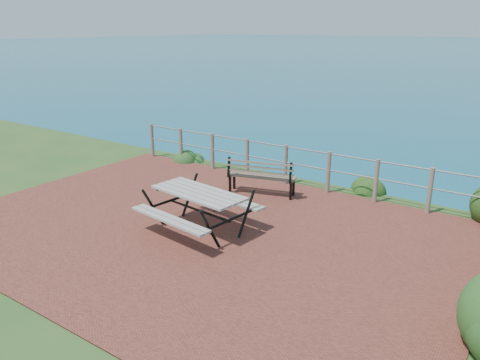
# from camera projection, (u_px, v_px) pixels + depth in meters

# --- Properties ---
(ground) EXTENTS (10.00, 7.00, 0.12)m
(ground) POSITION_uv_depth(u_px,v_px,m) (201.00, 229.00, 9.18)
(ground) COLOR brown
(ground) RESTS_ON ground
(safety_railing) EXTENTS (9.40, 0.10, 1.00)m
(safety_railing) POSITION_uv_depth(u_px,v_px,m) (286.00, 162.00, 11.62)
(safety_railing) COLOR #6B5B4C
(safety_railing) RESTS_ON ground
(picnic_table) EXTENTS (1.97, 1.63, 0.80)m
(picnic_table) POSITION_uv_depth(u_px,v_px,m) (199.00, 207.00, 8.94)
(picnic_table) COLOR gray
(picnic_table) RESTS_ON ground
(park_bench) EXTENTS (1.64, 0.81, 0.90)m
(park_bench) POSITION_uv_depth(u_px,v_px,m) (262.00, 171.00, 10.88)
(park_bench) COLOR brown
(park_bench) RESTS_ON ground
(shrub_lip_west) EXTENTS (0.76, 0.76, 0.50)m
(shrub_lip_west) POSITION_uv_depth(u_px,v_px,m) (193.00, 161.00, 13.80)
(shrub_lip_west) COLOR #25511E
(shrub_lip_west) RESTS_ON ground
(shrub_lip_east) EXTENTS (0.79, 0.79, 0.54)m
(shrub_lip_east) POSITION_uv_depth(u_px,v_px,m) (374.00, 191.00, 11.33)
(shrub_lip_east) COLOR #1B3B12
(shrub_lip_east) RESTS_ON ground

